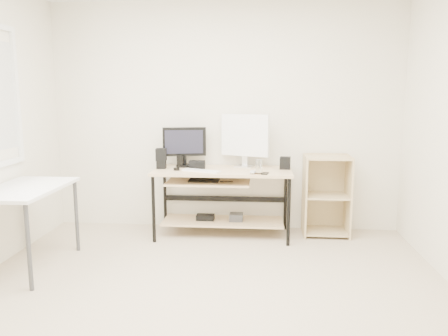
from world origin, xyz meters
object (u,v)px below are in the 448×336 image
(shelf_unit, at_px, (326,195))
(audio_controller, at_px, (180,161))
(side_table, at_px, (25,196))
(black_monitor, at_px, (184,144))
(white_imac, at_px, (245,137))
(desk, at_px, (220,188))

(shelf_unit, xyz_separation_m, audio_controller, (-1.64, -0.04, 0.37))
(side_table, bearing_deg, audio_controller, 44.68)
(side_table, bearing_deg, shelf_unit, 23.33)
(shelf_unit, distance_m, audio_controller, 1.68)
(black_monitor, bearing_deg, shelf_unit, -11.62)
(shelf_unit, bearing_deg, black_monitor, 179.63)
(black_monitor, distance_m, white_imac, 0.69)
(audio_controller, bearing_deg, white_imac, 13.40)
(black_monitor, height_order, audio_controller, black_monitor)
(white_imac, xyz_separation_m, audio_controller, (-0.73, -0.07, -0.27))
(shelf_unit, xyz_separation_m, black_monitor, (-1.60, 0.01, 0.55))
(side_table, bearing_deg, white_imac, 33.04)
(side_table, height_order, audio_controller, audio_controller)
(desk, height_order, shelf_unit, shelf_unit)
(desk, height_order, audio_controller, audio_controller)
(desk, height_order, white_imac, white_imac)
(desk, bearing_deg, black_monitor, 157.99)
(desk, distance_m, audio_controller, 0.56)
(desk, bearing_deg, side_table, -147.35)
(side_table, distance_m, shelf_unit, 3.09)
(side_table, bearing_deg, desk, 32.65)
(side_table, height_order, shelf_unit, shelf_unit)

